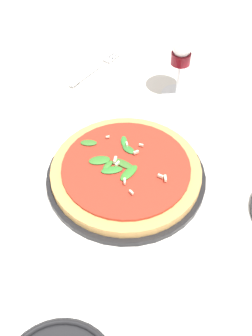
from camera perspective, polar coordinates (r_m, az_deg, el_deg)
name	(u,v)px	position (r m, az deg, el deg)	size (l,w,h in m)	color
ground_plane	(111,179)	(0.78, -2.19, -1.66)	(6.00, 6.00, 0.00)	silver
pizza_arugula_main	(126,172)	(0.77, -0.01, -0.64)	(0.31, 0.31, 0.05)	black
wine_glass	(181,53)	(0.92, 8.05, 16.23)	(0.08, 0.08, 0.16)	white
napkin	(94,71)	(1.06, -4.72, 13.81)	(0.13, 0.10, 0.01)	silver
fork	(95,68)	(1.06, -4.49, 14.21)	(0.19, 0.02, 0.00)	silver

